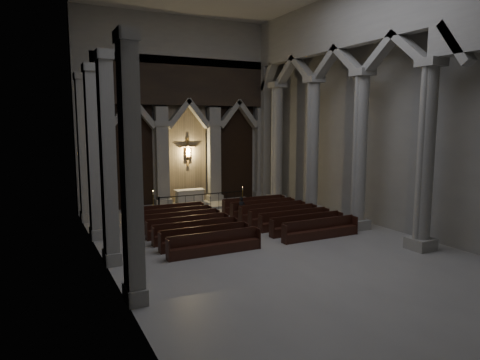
{
  "coord_description": "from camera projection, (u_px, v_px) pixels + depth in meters",
  "views": [
    {
      "loc": [
        -9.4,
        -15.05,
        5.46
      ],
      "look_at": [
        -0.46,
        3.0,
        2.71
      ],
      "focal_mm": 32.0,
      "sensor_mm": 36.0,
      "label": 1
    }
  ],
  "objects": [
    {
      "name": "right_arcade",
      "position": [
        365.0,
        73.0,
        20.77
      ],
      "size": [
        1.0,
        24.0,
        12.0
      ],
      "color": "#A09D95",
      "rests_on": "ground"
    },
    {
      "name": "pews",
      "position": [
        238.0,
        223.0,
        21.88
      ],
      "size": [
        9.51,
        7.06,
        0.92
      ],
      "color": "black",
      "rests_on": "ground"
    },
    {
      "name": "candle_stand_right",
      "position": [
        243.0,
        202.0,
        27.31
      ],
      "size": [
        0.23,
        0.23,
        1.35
      ],
      "color": "#AD9135",
      "rests_on": "ground"
    },
    {
      "name": "altar_rail",
      "position": [
        202.0,
        199.0,
        26.26
      ],
      "size": [
        5.55,
        0.09,
        1.09
      ],
      "color": "black",
      "rests_on": "ground"
    },
    {
      "name": "sanctuary_step",
      "position": [
        194.0,
        206.0,
        27.63
      ],
      "size": [
        8.5,
        2.6,
        0.15
      ],
      "primitive_type": "cube",
      "color": "#A09D95",
      "rests_on": "ground"
    },
    {
      "name": "worshipper",
      "position": [
        242.0,
        208.0,
        24.09
      ],
      "size": [
        0.51,
        0.38,
        1.26
      ],
      "primitive_type": "imported",
      "rotation": [
        0.0,
        0.0,
        0.19
      ],
      "color": "black",
      "rests_on": "ground"
    },
    {
      "name": "room",
      "position": [
        283.0,
        68.0,
        17.2
      ],
      "size": [
        24.0,
        24.1,
        12.0
      ],
      "color": "#A3A09B",
      "rests_on": "ground"
    },
    {
      "name": "candle_stand_left",
      "position": [
        153.0,
        208.0,
        25.23
      ],
      "size": [
        0.25,
        0.25,
        1.46
      ],
      "color": "#AD9135",
      "rests_on": "ground"
    },
    {
      "name": "left_pilasters",
      "position": [
        100.0,
        159.0,
        17.84
      ],
      "size": [
        0.6,
        13.0,
        8.03
      ],
      "color": "#A09D95",
      "rests_on": "ground"
    },
    {
      "name": "sanctuary_wall",
      "position": [
        188.0,
        104.0,
        27.58
      ],
      "size": [
        14.0,
        0.77,
        12.0
      ],
      "color": "#A09D95",
      "rests_on": "ground"
    },
    {
      "name": "altar",
      "position": [
        190.0,
        197.0,
        27.72
      ],
      "size": [
        1.88,
        0.75,
        0.96
      ],
      "color": "beige",
      "rests_on": "sanctuary_step"
    }
  ]
}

